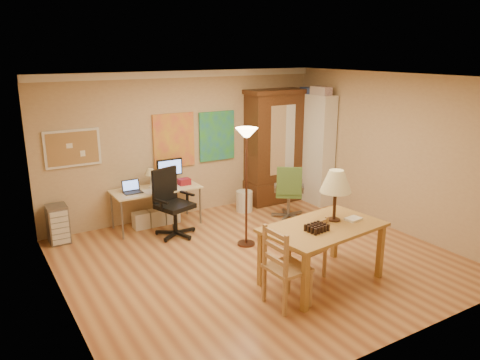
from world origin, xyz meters
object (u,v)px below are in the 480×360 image
office_chair_black (174,218)px  bookshelf (315,149)px  armoire (275,154)px  dining_table (328,213)px  computer_desk (157,202)px  office_chair_green (288,204)px

office_chair_black → bookshelf: bearing=4.1°
armoire → dining_table: bearing=-113.6°
dining_table → bookshelf: 3.48m
office_chair_black → bookshelf: (3.24, 0.23, 0.79)m
computer_desk → armoire: armoire is taller
office_chair_green → dining_table: bearing=-115.0°
office_chair_green → bookshelf: 1.46m
dining_table → bookshelf: bookshelf is taller
armoire → office_chair_black: bearing=-165.2°
office_chair_black → armoire: bearing=14.8°
office_chair_black → bookshelf: bookshelf is taller
dining_table → armoire: bearing=66.4°
office_chair_green → armoire: bearing=69.5°
office_chair_black → office_chair_green: 2.20m
computer_desk → office_chair_green: bearing=-22.5°
office_chair_green → armoire: (0.38, 1.01, 0.73)m
office_chair_black → office_chair_green: (2.18, -0.33, -0.03)m
computer_desk → office_chair_green: size_ratio=1.50×
computer_desk → office_chair_green: (2.24, -0.93, -0.15)m
dining_table → bookshelf: bearing=53.0°
computer_desk → bookshelf: (3.30, -0.36, 0.67)m
computer_desk → office_chair_green: 2.42m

